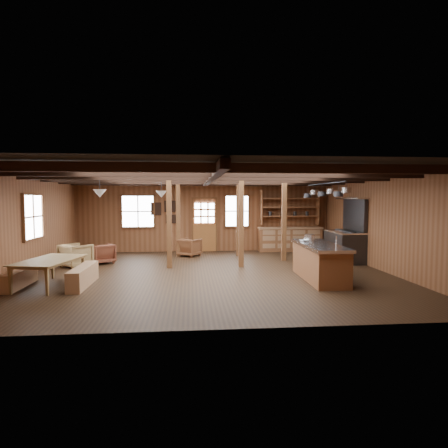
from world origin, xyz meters
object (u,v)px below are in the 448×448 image
(armchair_a, at_px, (102,254))
(armchair_c, at_px, (76,255))
(commercial_range, at_px, (346,241))
(armchair_b, at_px, (189,247))
(kitchen_island, at_px, (320,261))
(dining_table, at_px, (52,273))

(armchair_a, relative_size, armchair_c, 0.88)
(commercial_range, height_order, armchair_b, commercial_range)
(armchair_a, bearing_deg, armchair_c, 6.50)
(kitchen_island, xyz_separation_m, armchair_a, (-6.21, 3.01, -0.16))
(kitchen_island, height_order, armchair_c, kitchen_island)
(armchair_a, bearing_deg, armchair_b, 169.54)
(commercial_range, xyz_separation_m, dining_table, (-8.54, -2.82, -0.35))
(kitchen_island, relative_size, dining_table, 1.36)
(commercial_range, distance_m, armchair_b, 5.49)
(armchair_b, bearing_deg, commercial_range, -163.14)
(kitchen_island, bearing_deg, armchair_b, 129.84)
(kitchen_island, relative_size, armchair_c, 3.18)
(commercial_range, height_order, armchair_c, commercial_range)
(armchair_a, xyz_separation_m, armchair_b, (2.83, 1.28, 0.01))
(dining_table, distance_m, armchair_b, 5.51)
(armchair_c, bearing_deg, armchair_b, -112.33)
(armchair_a, xyz_separation_m, armchair_c, (-0.65, -0.57, 0.04))
(kitchen_island, relative_size, armchair_b, 3.52)
(kitchen_island, height_order, armchair_b, kitchen_island)
(armchair_a, bearing_deg, commercial_range, 143.00)
(commercial_range, bearing_deg, dining_table, -161.76)
(kitchen_island, height_order, armchair_a, kitchen_island)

